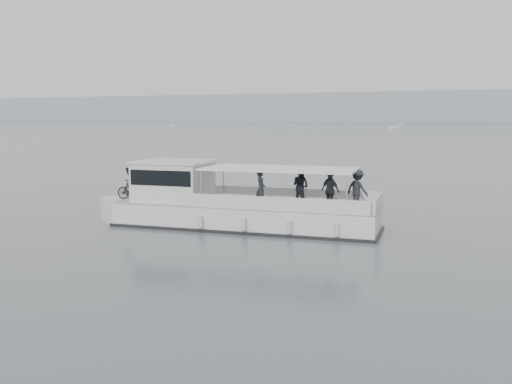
% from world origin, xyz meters
% --- Properties ---
extents(ground, '(1400.00, 1400.00, 0.00)m').
position_xyz_m(ground, '(0.00, 0.00, 0.00)').
color(ground, '#505A5F').
rests_on(ground, ground).
extents(headland, '(1400.00, 90.00, 28.00)m').
position_xyz_m(headland, '(0.00, 560.00, 14.00)').
color(headland, '#939EA8').
rests_on(headland, ground).
extents(tour_boat, '(13.23, 4.52, 5.50)m').
position_xyz_m(tour_boat, '(-3.80, 1.97, 0.90)').
color(tour_boat, white).
rests_on(tour_boat, ground).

